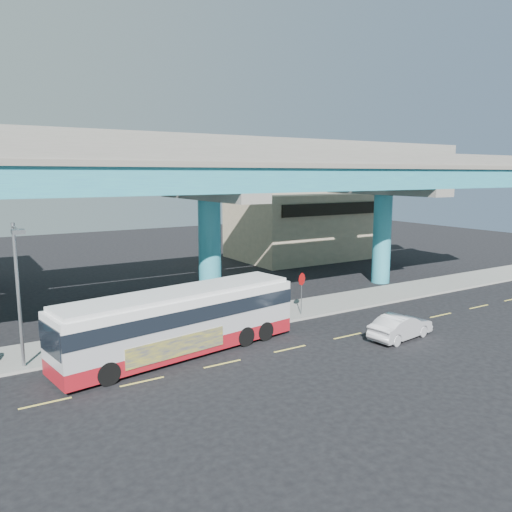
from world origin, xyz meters
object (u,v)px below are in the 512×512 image
transit_bus (181,319)px  sedan (401,327)px  street_lamp (18,275)px  stop_sign (302,284)px

transit_bus → sedan: (11.31, -4.21, -1.12)m
street_lamp → stop_sign: (16.33, 0.71, -2.48)m
transit_bus → stop_sign: size_ratio=4.81×
street_lamp → transit_bus: bearing=-11.3°
sedan → street_lamp: (-18.44, 5.65, 3.92)m
stop_sign → transit_bus: bearing=-168.6°
street_lamp → stop_sign: 16.53m
transit_bus → sedan: bearing=-29.5°
street_lamp → stop_sign: street_lamp is taller
street_lamp → stop_sign: size_ratio=2.48×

